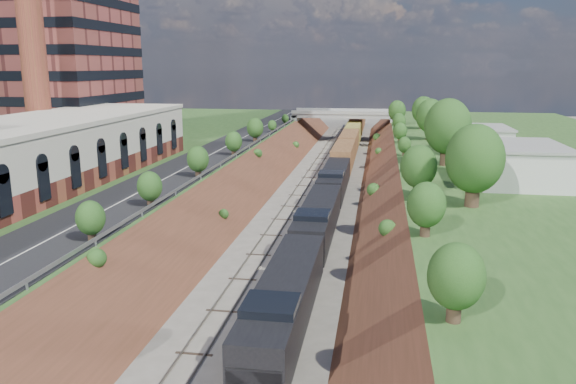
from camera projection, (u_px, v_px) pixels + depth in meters
name	position (u px, v px, depth m)	size (l,w,h in m)	color
platform_left	(81.00, 175.00, 79.23)	(44.00, 180.00, 5.00)	#2E5222
embankment_left	(233.00, 198.00, 76.33)	(7.07, 180.00, 7.07)	brown
embankment_right	(397.00, 205.00, 72.87)	(7.07, 180.00, 7.07)	brown
rail_left_track	(294.00, 200.00, 74.99)	(1.58, 180.00, 0.18)	gray
rail_right_track	(332.00, 201.00, 74.17)	(1.58, 180.00, 0.18)	gray
road	(200.00, 161.00, 75.92)	(8.00, 180.00, 0.10)	black
guardrail	(229.00, 158.00, 74.97)	(0.10, 171.00, 0.70)	#99999E
commercial_building	(9.00, 159.00, 55.94)	(14.30, 62.30, 7.00)	brown
smokestack	(28.00, 6.00, 70.88)	(3.20, 3.20, 40.00)	brown
overpass	(344.00, 120.00, 133.19)	(24.50, 8.30, 7.40)	gray
white_building_near	(517.00, 165.00, 61.66)	(9.00, 12.00, 4.00)	silver
white_building_far	(479.00, 141.00, 82.96)	(8.00, 10.00, 3.60)	silver
tree_right_large	(475.00, 159.00, 50.60)	(5.25, 5.25, 7.61)	#473323
tree_left_crest	(61.00, 233.00, 36.40)	(2.45, 2.45, 3.55)	#473323
freight_train	(346.00, 151.00, 100.21)	(3.19, 145.08, 4.73)	black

